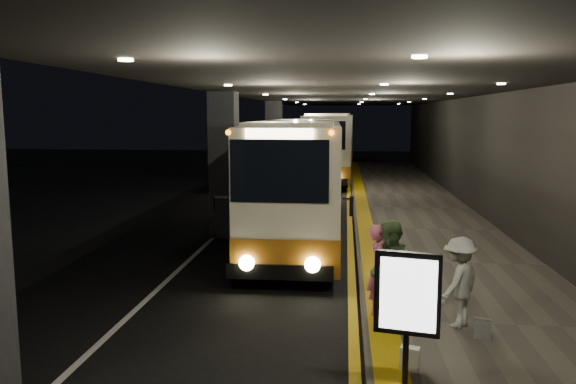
{
  "coord_description": "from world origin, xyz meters",
  "views": [
    {
      "loc": [
        2.17,
        -12.72,
        3.72
      ],
      "look_at": [
        0.68,
        1.81,
        1.7
      ],
      "focal_mm": 35.0,
      "sensor_mm": 36.0,
      "label": 1
    }
  ],
  "objects_px": {
    "coach_third": "(331,140)",
    "stanchion_post": "(383,296)",
    "coach_second": "(327,149)",
    "bag_polka": "(482,328)",
    "info_sign": "(407,296)",
    "coach_main": "(301,184)",
    "passenger_boarding": "(379,269)",
    "passenger_waiting_white": "(459,282)",
    "passenger_waiting_green": "(391,270)",
    "bag_plain": "(410,358)"
  },
  "relations": [
    {
      "from": "passenger_waiting_white",
      "to": "stanchion_post",
      "type": "height_order",
      "value": "passenger_waiting_white"
    },
    {
      "from": "bag_polka",
      "to": "stanchion_post",
      "type": "bearing_deg",
      "value": 167.81
    },
    {
      "from": "passenger_waiting_white",
      "to": "bag_polka",
      "type": "bearing_deg",
      "value": 68.77
    },
    {
      "from": "coach_second",
      "to": "bag_polka",
      "type": "relative_size",
      "value": 36.46
    },
    {
      "from": "bag_plain",
      "to": "passenger_waiting_white",
      "type": "bearing_deg",
      "value": 60.37
    },
    {
      "from": "bag_polka",
      "to": "stanchion_post",
      "type": "height_order",
      "value": "stanchion_post"
    },
    {
      "from": "bag_polka",
      "to": "bag_plain",
      "type": "relative_size",
      "value": 0.97
    },
    {
      "from": "passenger_waiting_green",
      "to": "bag_plain",
      "type": "xyz_separation_m",
      "value": [
        0.13,
        -2.0,
        -0.71
      ]
    },
    {
      "from": "info_sign",
      "to": "stanchion_post",
      "type": "height_order",
      "value": "info_sign"
    },
    {
      "from": "coach_third",
      "to": "info_sign",
      "type": "distance_m",
      "value": 36.85
    },
    {
      "from": "coach_third",
      "to": "bag_polka",
      "type": "bearing_deg",
      "value": -88.39
    },
    {
      "from": "coach_third",
      "to": "stanchion_post",
      "type": "xyz_separation_m",
      "value": [
        1.82,
        -34.73,
        -1.09
      ]
    },
    {
      "from": "coach_main",
      "to": "stanchion_post",
      "type": "distance_m",
      "value": 7.68
    },
    {
      "from": "coach_main",
      "to": "passenger_waiting_white",
      "type": "xyz_separation_m",
      "value": [
        3.26,
        -7.2,
        -0.74
      ]
    },
    {
      "from": "coach_second",
      "to": "coach_third",
      "type": "bearing_deg",
      "value": 89.2
    },
    {
      "from": "coach_second",
      "to": "bag_polka",
      "type": "height_order",
      "value": "coach_second"
    },
    {
      "from": "stanchion_post",
      "to": "coach_third",
      "type": "bearing_deg",
      "value": 93.0
    },
    {
      "from": "passenger_boarding",
      "to": "stanchion_post",
      "type": "xyz_separation_m",
      "value": [
        0.04,
        -0.67,
        -0.27
      ]
    },
    {
      "from": "coach_second",
      "to": "info_sign",
      "type": "relative_size",
      "value": 6.44
    },
    {
      "from": "coach_third",
      "to": "passenger_waiting_white",
      "type": "relative_size",
      "value": 7.74
    },
    {
      "from": "coach_main",
      "to": "passenger_boarding",
      "type": "xyz_separation_m",
      "value": [
        1.95,
        -6.69,
        -0.69
      ]
    },
    {
      "from": "bag_polka",
      "to": "info_sign",
      "type": "xyz_separation_m",
      "value": [
        -1.4,
        -1.73,
        1.06
      ]
    },
    {
      "from": "passenger_boarding",
      "to": "passenger_waiting_green",
      "type": "distance_m",
      "value": 0.33
    },
    {
      "from": "coach_main",
      "to": "info_sign",
      "type": "relative_size",
      "value": 6.14
    },
    {
      "from": "coach_second",
      "to": "info_sign",
      "type": "bearing_deg",
      "value": -86.93
    },
    {
      "from": "passenger_waiting_green",
      "to": "passenger_waiting_white",
      "type": "distance_m",
      "value": 1.16
    },
    {
      "from": "coach_main",
      "to": "stanchion_post",
      "type": "height_order",
      "value": "coach_main"
    },
    {
      "from": "coach_second",
      "to": "passenger_waiting_white",
      "type": "distance_m",
      "value": 23.23
    },
    {
      "from": "coach_second",
      "to": "stanchion_post",
      "type": "height_order",
      "value": "coach_second"
    },
    {
      "from": "passenger_boarding",
      "to": "coach_main",
      "type": "bearing_deg",
      "value": 30.17
    },
    {
      "from": "info_sign",
      "to": "stanchion_post",
      "type": "distance_m",
      "value": 2.19
    },
    {
      "from": "coach_main",
      "to": "coach_second",
      "type": "relative_size",
      "value": 0.95
    },
    {
      "from": "bag_polka",
      "to": "info_sign",
      "type": "relative_size",
      "value": 0.18
    },
    {
      "from": "info_sign",
      "to": "coach_second",
      "type": "bearing_deg",
      "value": 106.28
    },
    {
      "from": "coach_third",
      "to": "passenger_boarding",
      "type": "height_order",
      "value": "coach_third"
    },
    {
      "from": "info_sign",
      "to": "bag_polka",
      "type": "bearing_deg",
      "value": 63.02
    },
    {
      "from": "coach_third",
      "to": "bag_polka",
      "type": "distance_m",
      "value": 35.26
    },
    {
      "from": "passenger_waiting_white",
      "to": "passenger_waiting_green",
      "type": "bearing_deg",
      "value": -63.31
    },
    {
      "from": "passenger_waiting_green",
      "to": "info_sign",
      "type": "bearing_deg",
      "value": -21.06
    },
    {
      "from": "bag_plain",
      "to": "passenger_boarding",
      "type": "bearing_deg",
      "value": 97.82
    },
    {
      "from": "coach_third",
      "to": "stanchion_post",
      "type": "bearing_deg",
      "value": -90.9
    },
    {
      "from": "bag_polka",
      "to": "passenger_waiting_green",
      "type": "bearing_deg",
      "value": 152.32
    },
    {
      "from": "coach_third",
      "to": "passenger_boarding",
      "type": "xyz_separation_m",
      "value": [
        1.79,
        -34.06,
        -0.82
      ]
    },
    {
      "from": "bag_polka",
      "to": "passenger_boarding",
      "type": "bearing_deg",
      "value": 147.75
    },
    {
      "from": "passenger_boarding",
      "to": "passenger_waiting_white",
      "type": "distance_m",
      "value": 1.41
    },
    {
      "from": "coach_main",
      "to": "passenger_boarding",
      "type": "relative_size",
      "value": 6.85
    },
    {
      "from": "coach_third",
      "to": "stanchion_post",
      "type": "height_order",
      "value": "coach_third"
    },
    {
      "from": "coach_main",
      "to": "passenger_waiting_white",
      "type": "relative_size",
      "value": 7.23
    },
    {
      "from": "coach_third",
      "to": "stanchion_post",
      "type": "relative_size",
      "value": 11.09
    },
    {
      "from": "coach_second",
      "to": "passenger_waiting_green",
      "type": "bearing_deg",
      "value": -86.5
    }
  ]
}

